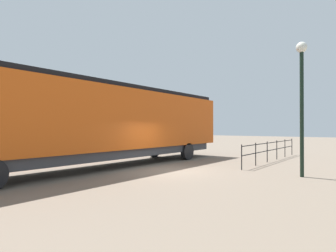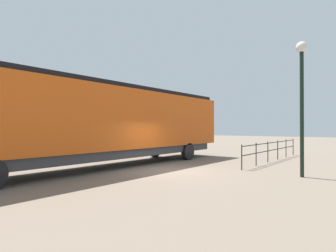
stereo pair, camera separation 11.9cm
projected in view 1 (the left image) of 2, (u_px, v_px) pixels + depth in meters
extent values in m
plane|color=#756656|center=(170.00, 171.00, 13.51)|extent=(120.00, 120.00, 0.00)
cube|color=#D15114|center=(103.00, 119.00, 14.47)|extent=(3.18, 18.08, 3.12)
cube|color=black|center=(185.00, 128.00, 20.44)|extent=(3.05, 2.94, 2.19)
cube|color=black|center=(103.00, 87.00, 14.49)|extent=(2.86, 17.35, 0.24)
cube|color=#38383D|center=(103.00, 153.00, 14.46)|extent=(2.86, 16.63, 0.45)
cylinder|color=black|center=(154.00, 149.00, 19.91)|extent=(0.30, 1.10, 1.10)
cylinder|color=black|center=(187.00, 151.00, 18.14)|extent=(0.30, 1.10, 1.10)
cylinder|color=black|center=(302.00, 114.00, 11.80)|extent=(0.16, 0.16, 5.41)
sphere|color=silver|center=(302.00, 47.00, 11.82)|extent=(0.46, 0.46, 0.46)
cube|color=black|center=(272.00, 142.00, 17.57)|extent=(0.04, 9.65, 0.04)
cube|color=black|center=(272.00, 150.00, 17.57)|extent=(0.04, 9.65, 0.04)
cylinder|color=black|center=(242.00, 157.00, 13.76)|extent=(0.05, 0.05, 1.27)
cylinder|color=black|center=(256.00, 154.00, 15.28)|extent=(0.05, 0.05, 1.27)
cylinder|color=black|center=(267.00, 152.00, 16.81)|extent=(0.05, 0.05, 1.27)
cylinder|color=black|center=(277.00, 150.00, 18.33)|extent=(0.05, 0.05, 1.27)
cylinder|color=black|center=(285.00, 148.00, 19.86)|extent=(0.05, 0.05, 1.27)
cylinder|color=black|center=(292.00, 147.00, 21.38)|extent=(0.05, 0.05, 1.27)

